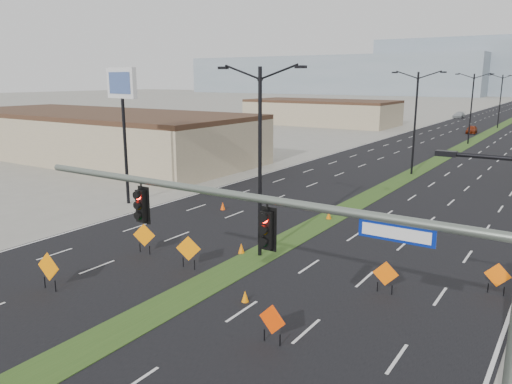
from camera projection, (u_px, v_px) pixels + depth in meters
The scene contains 25 objects.
ground at pixel (73, 356), 17.32m from camera, with size 600.00×600.00×0.00m, color gray.
road_surface at pixel (500, 127), 98.79m from camera, with size 25.00×400.00×0.02m, color black.
median_strip at pixel (500, 127), 98.79m from camera, with size 2.00×400.00×0.04m, color #294719.
building_sw_near at pixel (97, 137), 59.92m from camera, with size 40.00×16.00×5.00m, color tan.
building_sw_far at pixel (321, 113), 103.19m from camera, with size 30.00×14.00×4.50m, color tan.
mesa_west at pixel (332, 75), 307.17m from camera, with size 180.00×50.00×22.00m, color gray.
mesa_backdrop at pixel (503, 66), 290.50m from camera, with size 140.00×50.00×32.00m, color gray.
signal_mast at pixel (326, 257), 13.30m from camera, with size 16.30×0.60×8.00m.
streetlight_0 at pixel (260, 157), 25.88m from camera, with size 5.15×0.24×10.02m.
streetlight_1 at pixel (415, 120), 48.70m from camera, with size 5.15×0.24×10.02m.
streetlight_2 at pixel (471, 106), 71.51m from camera, with size 5.15×0.24×10.02m.
streetlight_3 at pixel (500, 99), 94.32m from camera, with size 5.15×0.24×10.02m.
car_left at pixel (472, 129), 86.36m from camera, with size 1.62×4.03×1.37m, color maroon.
car_far at pixel (459, 115), 119.11m from camera, with size 1.98×4.86×1.41m, color #A6ACAF.
construction_sign_0 at pixel (48, 268), 22.50m from camera, with size 1.35×0.15×1.80m.
construction_sign_1 at pixel (144, 236), 27.23m from camera, with size 1.20×0.51×1.70m.
construction_sign_2 at pixel (188, 250), 25.06m from camera, with size 1.21×0.53×1.72m.
construction_sign_3 at pixel (272, 321), 17.95m from camera, with size 1.15×0.14×1.53m.
construction_sign_4 at pixel (385, 275), 22.19m from camera, with size 1.12×0.27×1.51m.
construction_sign_5 at pixel (497, 276), 22.06m from camera, with size 1.12×0.09×1.49m.
cone_0 at pixel (245, 296), 21.45m from camera, with size 0.32×0.32×0.53m, color orange.
cone_1 at pixel (241, 248), 27.37m from camera, with size 0.36×0.36×0.60m, color orange.
cone_2 at pixel (329, 215), 33.98m from camera, with size 0.37×0.37×0.61m, color #D86404.
cone_3 at pixel (223, 206), 36.43m from camera, with size 0.35×0.35×0.59m, color #FE4F05.
pole_sign_west at pixel (122, 93), 36.59m from camera, with size 3.33×0.86×10.18m.
Camera 1 is at (13.90, -9.54, 9.45)m, focal length 35.00 mm.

